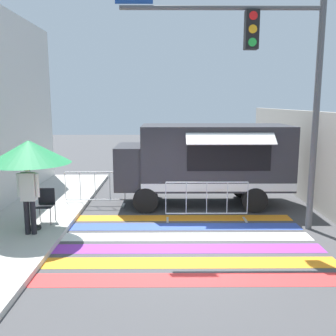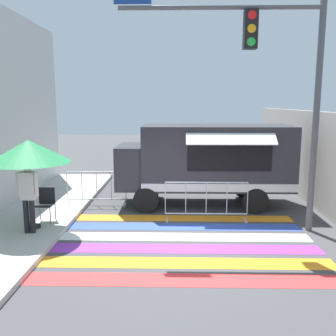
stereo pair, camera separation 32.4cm
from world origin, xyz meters
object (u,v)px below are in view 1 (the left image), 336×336
object	(u,v)px
food_truck	(202,159)
barricade_front	(207,201)
folding_chair	(45,202)
traffic_signal_pole	(277,70)
patio_umbrella	(29,152)
barricade_side	(95,189)
vendor_person	(29,193)

from	to	relation	value
food_truck	barricade_front	size ratio (longest dim) A/B	2.36
folding_chair	traffic_signal_pole	bearing A→B (deg)	10.37
food_truck	patio_umbrella	distance (m)	5.30
folding_chair	barricade_front	world-z (taller)	barricade_front
patio_umbrella	folding_chair	world-z (taller)	patio_umbrella
food_truck	folding_chair	xyz separation A→B (m)	(-4.36, -2.15, -0.84)
food_truck	patio_umbrella	world-z (taller)	food_truck
barricade_side	barricade_front	bearing A→B (deg)	-24.06
traffic_signal_pole	folding_chair	world-z (taller)	traffic_signal_pole
traffic_signal_pole	vendor_person	size ratio (longest dim) A/B	3.28
traffic_signal_pole	patio_umbrella	size ratio (longest dim) A/B	2.60
patio_umbrella	barricade_front	xyz separation A→B (m)	(4.48, 1.06, -1.53)
folding_chair	barricade_front	bearing A→B (deg)	19.07
food_truck	vendor_person	bearing A→B (deg)	-145.03
traffic_signal_pole	barricade_front	distance (m)	3.91
barricade_side	vendor_person	bearing A→B (deg)	-109.26
barricade_front	barricade_side	size ratio (longest dim) A/B	1.21
folding_chair	barricade_side	size ratio (longest dim) A/B	0.47
food_truck	folding_chair	world-z (taller)	food_truck
food_truck	traffic_signal_pole	bearing A→B (deg)	-57.21
traffic_signal_pole	vendor_person	world-z (taller)	traffic_signal_pole
food_truck	folding_chair	bearing A→B (deg)	-153.82
patio_umbrella	folding_chair	bearing A→B (deg)	77.44
vendor_person	folding_chair	bearing A→B (deg)	72.27
food_truck	folding_chair	size ratio (longest dim) A/B	6.08
traffic_signal_pole	folding_chair	bearing A→B (deg)	177.40
food_truck	traffic_signal_pole	xyz separation A→B (m)	(1.56, -2.41, 2.56)
patio_umbrella	barricade_side	distance (m)	3.19
traffic_signal_pole	barricade_front	xyz separation A→B (m)	(-1.57, 0.73, -3.51)
patio_umbrella	folding_chair	distance (m)	1.55
vendor_person	barricade_side	distance (m)	3.17
folding_chair	barricade_front	size ratio (longest dim) A/B	0.39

